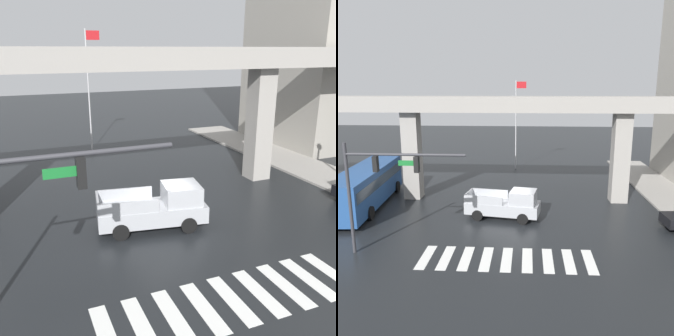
{
  "view_description": "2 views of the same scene",
  "coord_description": "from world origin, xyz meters",
  "views": [
    {
      "loc": [
        -6.27,
        -15.72,
        8.22
      ],
      "look_at": [
        0.07,
        -0.39,
        3.0
      ],
      "focal_mm": 40.63,
      "sensor_mm": 36.0,
      "label": 1
    },
    {
      "loc": [
        1.03,
        -24.05,
        9.06
      ],
      "look_at": [
        -0.4,
        -0.39,
        3.68
      ],
      "focal_mm": 38.46,
      "sensor_mm": 36.0,
      "label": 2
    }
  ],
  "objects": [
    {
      "name": "ground_plane",
      "position": [
        0.0,
        0.0,
        0.0
      ],
      "size": [
        120.0,
        120.0,
        0.0
      ],
      "primitive_type": "plane",
      "color": "black"
    },
    {
      "name": "crosswalk_stripes",
      "position": [
        -0.0,
        -6.35,
        0.01
      ],
      "size": [
        9.35,
        2.8,
        0.01
      ],
      "color": "silver",
      "rests_on": "ground"
    },
    {
      "name": "elevated_overpass",
      "position": [
        0.0,
        4.28,
        7.17
      ],
      "size": [
        51.08,
        2.57,
        8.32
      ],
      "color": "#9E9991",
      "rests_on": "ground"
    },
    {
      "name": "sidewalk_east",
      "position": [
        12.84,
        2.0,
        0.07
      ],
      "size": [
        4.0,
        36.0,
        0.15
      ],
      "primitive_type": "cube",
      "color": "#9E9991",
      "rests_on": "ground"
    },
    {
      "name": "pickup_truck",
      "position": [
        -0.35,
        -0.15,
        0.99
      ],
      "size": [
        5.34,
        2.71,
        2.08
      ],
      "color": "#A8AAAF",
      "rests_on": "ground"
    },
    {
      "name": "flagpole",
      "position": [
        -0.18,
        15.59,
        5.65
      ],
      "size": [
        1.16,
        0.12,
        9.73
      ],
      "color": "silver",
      "rests_on": "ground"
    }
  ]
}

